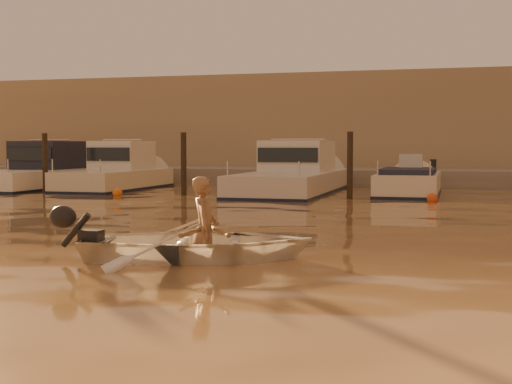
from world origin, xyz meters
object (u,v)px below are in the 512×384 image
(person, at_px, (204,228))
(waterfront_building, at_px, (395,128))
(moored_boat_0, at_px, (39,171))
(moored_boat_2, at_px, (293,174))
(moored_boat_1, at_px, (115,172))
(dinghy, at_px, (197,244))
(moored_boat_3, at_px, (409,188))

(person, xyz_separation_m, waterfront_building, (0.49, 25.02, 1.97))
(moored_boat_0, bearing_deg, moored_boat_2, 0.00)
(moored_boat_2, height_order, waterfront_building, waterfront_building)
(waterfront_building, bearing_deg, moored_boat_2, -102.57)
(moored_boat_0, xyz_separation_m, moored_boat_1, (3.12, 0.00, 0.00))
(moored_boat_2, relative_size, waterfront_building, 0.19)
(dinghy, xyz_separation_m, waterfront_building, (0.59, 25.05, 2.19))
(person, relative_size, waterfront_building, 0.03)
(moored_boat_2, bearing_deg, moored_boat_1, 180.00)
(waterfront_building, bearing_deg, moored_boat_3, -82.85)
(moored_boat_1, bearing_deg, waterfront_building, 50.63)
(moored_boat_1, bearing_deg, moored_boat_0, 180.00)
(moored_boat_1, bearing_deg, moored_boat_2, 0.00)
(dinghy, xyz_separation_m, moored_boat_0, (-11.55, 14.05, 0.41))
(moored_boat_1, distance_m, moored_boat_3, 10.41)
(waterfront_building, bearing_deg, moored_boat_1, -129.37)
(dinghy, xyz_separation_m, moored_boat_3, (1.97, 14.05, 0.01))
(moored_boat_0, bearing_deg, moored_boat_3, 0.00)
(moored_boat_3, bearing_deg, moored_boat_0, 180.00)
(dinghy, relative_size, moored_boat_2, 0.37)
(moored_boat_0, xyz_separation_m, moored_boat_3, (13.52, 0.00, -0.40))
(moored_boat_2, height_order, moored_boat_3, moored_boat_2)
(moored_boat_1, height_order, moored_boat_3, moored_boat_1)
(moored_boat_1, bearing_deg, person, -58.68)
(dinghy, xyz_separation_m, moored_boat_1, (-8.44, 14.05, 0.41))
(waterfront_building, bearing_deg, moored_boat_0, -137.83)
(moored_boat_0, relative_size, moored_boat_1, 1.19)
(person, distance_m, waterfront_building, 25.10)
(person, bearing_deg, dinghy, 90.00)
(dinghy, relative_size, moored_boat_3, 0.59)
(dinghy, relative_size, moored_boat_0, 0.42)
(person, height_order, moored_boat_1, moored_boat_1)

